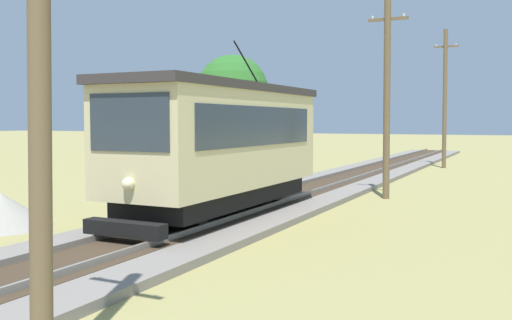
{
  "coord_description": "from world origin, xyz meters",
  "views": [
    {
      "loc": [
        7.76,
        7.05,
        2.79
      ],
      "look_at": [
        -0.34,
        23.72,
        1.52
      ],
      "focal_mm": 39.83,
      "sensor_mm": 36.0,
      "label": 1
    }
  ],
  "objects_px": {
    "utility_pole_far": "(445,98)",
    "gravel_pile": "(1,210)",
    "tree_right_near": "(232,91)",
    "red_tram": "(221,143)",
    "utility_pole_near_tram": "(39,19)",
    "utility_pole_mid": "(387,95)"
  },
  "relations": [
    {
      "from": "red_tram",
      "to": "tree_right_near",
      "type": "xyz_separation_m",
      "value": [
        -13.97,
        26.67,
        2.99
      ]
    },
    {
      "from": "tree_right_near",
      "to": "utility_pole_far",
      "type": "bearing_deg",
      "value": -17.14
    },
    {
      "from": "utility_pole_mid",
      "to": "utility_pole_far",
      "type": "bearing_deg",
      "value": 90.0
    },
    {
      "from": "red_tram",
      "to": "utility_pole_near_tram",
      "type": "bearing_deg",
      "value": -71.62
    },
    {
      "from": "utility_pole_far",
      "to": "gravel_pile",
      "type": "distance_m",
      "value": 26.24
    },
    {
      "from": "utility_pole_far",
      "to": "tree_right_near",
      "type": "distance_m",
      "value": 17.89
    },
    {
      "from": "utility_pole_near_tram",
      "to": "tree_right_near",
      "type": "distance_m",
      "value": 39.86
    },
    {
      "from": "gravel_pile",
      "to": "tree_right_near",
      "type": "height_order",
      "value": "tree_right_near"
    },
    {
      "from": "red_tram",
      "to": "utility_pole_mid",
      "type": "xyz_separation_m",
      "value": [
        3.1,
        6.52,
        1.53
      ]
    },
    {
      "from": "utility_pole_near_tram",
      "to": "tree_right_near",
      "type": "relative_size",
      "value": 0.93
    },
    {
      "from": "utility_pole_far",
      "to": "gravel_pile",
      "type": "height_order",
      "value": "utility_pole_far"
    },
    {
      "from": "red_tram",
      "to": "tree_right_near",
      "type": "relative_size",
      "value": 1.05
    },
    {
      "from": "red_tram",
      "to": "utility_pole_far",
      "type": "distance_m",
      "value": 21.72
    },
    {
      "from": "tree_right_near",
      "to": "red_tram",
      "type": "bearing_deg",
      "value": -62.35
    },
    {
      "from": "utility_pole_far",
      "to": "utility_pole_mid",
      "type": "bearing_deg",
      "value": -90.0
    },
    {
      "from": "utility_pole_far",
      "to": "tree_right_near",
      "type": "xyz_separation_m",
      "value": [
        -17.07,
        5.26,
        1.01
      ]
    },
    {
      "from": "utility_pole_mid",
      "to": "utility_pole_far",
      "type": "xyz_separation_m",
      "value": [
        0.0,
        14.89,
        0.45
      ]
    },
    {
      "from": "tree_right_near",
      "to": "gravel_pile",
      "type": "bearing_deg",
      "value": -72.9
    },
    {
      "from": "red_tram",
      "to": "gravel_pile",
      "type": "height_order",
      "value": "red_tram"
    },
    {
      "from": "utility_pole_far",
      "to": "gravel_pile",
      "type": "bearing_deg",
      "value": -107.56
    },
    {
      "from": "utility_pole_near_tram",
      "to": "gravel_pile",
      "type": "bearing_deg",
      "value": 142.7
    },
    {
      "from": "utility_pole_near_tram",
      "to": "utility_pole_mid",
      "type": "bearing_deg",
      "value": 90.0
    }
  ]
}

